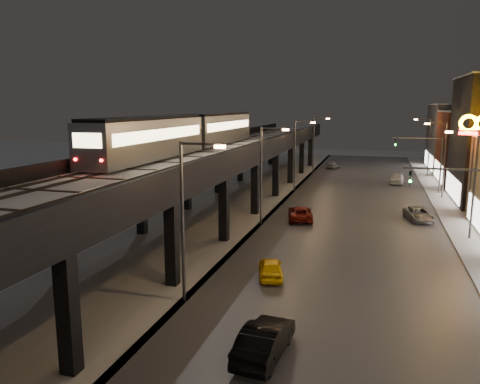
# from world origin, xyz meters

# --- Properties ---
(road_surface) EXTENTS (17.00, 120.00, 0.06)m
(road_surface) POSITION_xyz_m (7.50, 35.00, 0.03)
(road_surface) COLOR #46474D
(road_surface) RESTS_ON ground
(sidewalk_right) EXTENTS (4.00, 120.00, 0.14)m
(sidewalk_right) POSITION_xyz_m (17.50, 35.00, 0.07)
(sidewalk_right) COLOR #9FA1A8
(sidewalk_right) RESTS_ON ground
(under_viaduct_pavement) EXTENTS (11.00, 120.00, 0.06)m
(under_viaduct_pavement) POSITION_xyz_m (-6.00, 35.00, 0.03)
(under_viaduct_pavement) COLOR #9FA1A8
(under_viaduct_pavement) RESTS_ON ground
(elevated_viaduct) EXTENTS (9.00, 100.00, 6.30)m
(elevated_viaduct) POSITION_xyz_m (-6.00, 31.84, 5.62)
(elevated_viaduct) COLOR black
(elevated_viaduct) RESTS_ON ground
(viaduct_trackbed) EXTENTS (8.40, 100.00, 0.32)m
(viaduct_trackbed) POSITION_xyz_m (-6.01, 31.97, 6.39)
(viaduct_trackbed) COLOR #B2B7C1
(viaduct_trackbed) RESTS_ON elevated_viaduct
(viaduct_parapet_streetside) EXTENTS (0.30, 100.00, 1.10)m
(viaduct_parapet_streetside) POSITION_xyz_m (-1.65, 32.00, 6.85)
(viaduct_parapet_streetside) COLOR black
(viaduct_parapet_streetside) RESTS_ON elevated_viaduct
(viaduct_parapet_far) EXTENTS (0.30, 100.00, 1.10)m
(viaduct_parapet_far) POSITION_xyz_m (-10.35, 32.00, 6.85)
(viaduct_parapet_far) COLOR black
(viaduct_parapet_far) RESTS_ON elevated_viaduct
(building_f) EXTENTS (12.20, 16.20, 11.16)m
(building_f) POSITION_xyz_m (23.99, 76.00, 5.58)
(building_f) COLOR #3A3B3E
(building_f) RESTS_ON ground
(streetlight_left_1) EXTENTS (2.57, 0.28, 9.00)m
(streetlight_left_1) POSITION_xyz_m (-0.43, 13.00, 5.24)
(streetlight_left_1) COLOR #38383A
(streetlight_left_1) RESTS_ON ground
(streetlight_left_2) EXTENTS (2.57, 0.28, 9.00)m
(streetlight_left_2) POSITION_xyz_m (-0.43, 31.00, 5.24)
(streetlight_left_2) COLOR #38383A
(streetlight_left_2) RESTS_ON ground
(streetlight_right_2) EXTENTS (2.56, 0.28, 9.00)m
(streetlight_right_2) POSITION_xyz_m (16.73, 31.00, 5.24)
(streetlight_right_2) COLOR #38383A
(streetlight_right_2) RESTS_ON ground
(streetlight_left_3) EXTENTS (2.57, 0.28, 9.00)m
(streetlight_left_3) POSITION_xyz_m (-0.43, 49.00, 5.24)
(streetlight_left_3) COLOR #38383A
(streetlight_left_3) RESTS_ON ground
(streetlight_right_3) EXTENTS (2.56, 0.28, 9.00)m
(streetlight_right_3) POSITION_xyz_m (16.73, 49.00, 5.24)
(streetlight_right_3) COLOR #38383A
(streetlight_right_3) RESTS_ON ground
(streetlight_left_4) EXTENTS (2.57, 0.28, 9.00)m
(streetlight_left_4) POSITION_xyz_m (-0.43, 67.00, 5.24)
(streetlight_left_4) COLOR #38383A
(streetlight_left_4) RESTS_ON ground
(streetlight_right_4) EXTENTS (2.56, 0.28, 9.00)m
(streetlight_right_4) POSITION_xyz_m (16.73, 67.00, 5.24)
(streetlight_right_4) COLOR #38383A
(streetlight_right_4) RESTS_ON ground
(traffic_light_rig_b) EXTENTS (6.10, 0.34, 7.00)m
(traffic_light_rig_b) POSITION_xyz_m (15.84, 52.00, 4.50)
(traffic_light_rig_b) COLOR #38383A
(traffic_light_rig_b) RESTS_ON ground
(subway_train) EXTENTS (2.85, 34.57, 3.40)m
(subway_train) POSITION_xyz_m (-8.50, 33.24, 8.31)
(subway_train) COLOR gray
(subway_train) RESTS_ON viaduct_trackbed
(car_taxi) EXTENTS (2.41, 3.98, 1.27)m
(car_taxi) POSITION_xyz_m (3.19, 17.88, 0.63)
(car_taxi) COLOR #F0BB07
(car_taxi) RESTS_ON ground
(car_near_white) EXTENTS (1.97, 4.73, 1.52)m
(car_near_white) POSITION_xyz_m (5.04, 8.46, 0.76)
(car_near_white) COLOR black
(car_near_white) RESTS_ON ground
(car_mid_silver) EXTENTS (3.11, 5.15, 1.34)m
(car_mid_silver) POSITION_xyz_m (2.58, 33.57, 0.67)
(car_mid_silver) COLOR maroon
(car_mid_silver) RESTS_ON ground
(car_far_white) EXTENTS (2.49, 4.09, 1.30)m
(car_far_white) POSITION_xyz_m (2.05, 72.63, 0.65)
(car_far_white) COLOR gray
(car_far_white) RESTS_ON ground
(car_onc_dark) EXTENTS (2.94, 4.77, 1.23)m
(car_onc_dark) POSITION_xyz_m (13.46, 36.52, 0.62)
(car_onc_dark) COLOR gray
(car_onc_dark) RESTS_ON ground
(car_onc_red) EXTENTS (2.20, 4.60, 1.52)m
(car_onc_red) POSITION_xyz_m (12.20, 58.63, 0.76)
(car_onc_red) COLOR silver
(car_onc_red) RESTS_ON ground
(sign_mcdonalds) EXTENTS (3.00, 0.68, 10.08)m
(sign_mcdonalds) POSITION_xyz_m (18.00, 37.93, 8.20)
(sign_mcdonalds) COLOR #38383A
(sign_mcdonalds) RESTS_ON ground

